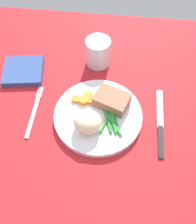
% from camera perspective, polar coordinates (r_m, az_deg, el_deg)
% --- Properties ---
extents(dining_table, '(1.20, 0.90, 0.02)m').
position_cam_1_polar(dining_table, '(0.67, 2.59, -3.23)').
color(dining_table, red).
rests_on(dining_table, ground).
extents(dinner_plate, '(0.23, 0.23, 0.02)m').
position_cam_1_polar(dinner_plate, '(0.66, 0.00, -0.84)').
color(dinner_plate, white).
rests_on(dinner_plate, dining_table).
extents(meat_portion, '(0.10, 0.09, 0.03)m').
position_cam_1_polar(meat_portion, '(0.66, 3.04, 2.71)').
color(meat_portion, '#936047').
rests_on(meat_portion, dinner_plate).
extents(mashed_potatoes, '(0.07, 0.07, 0.05)m').
position_cam_1_polar(mashed_potatoes, '(0.61, -2.36, -2.28)').
color(mashed_potatoes, beige).
rests_on(mashed_potatoes, dinner_plate).
extents(carrot_slices, '(0.06, 0.04, 0.01)m').
position_cam_1_polar(carrot_slices, '(0.68, -3.06, 2.94)').
color(carrot_slices, orange).
rests_on(carrot_slices, dinner_plate).
extents(green_beans, '(0.06, 0.09, 0.01)m').
position_cam_1_polar(green_beans, '(0.64, 3.07, -1.85)').
color(green_beans, '#2D8C38').
rests_on(green_beans, dinner_plate).
extents(fork, '(0.01, 0.17, 0.00)m').
position_cam_1_polar(fork, '(0.70, -14.20, 0.08)').
color(fork, silver).
rests_on(fork, dining_table).
extents(knife, '(0.02, 0.21, 0.01)m').
position_cam_1_polar(knife, '(0.68, 13.86, -2.59)').
color(knife, black).
rests_on(knife, dining_table).
extents(water_glass, '(0.07, 0.07, 0.08)m').
position_cam_1_polar(water_glass, '(0.76, 0.03, 13.09)').
color(water_glass, silver).
rests_on(water_glass, dining_table).
extents(napkin, '(0.13, 0.12, 0.02)m').
position_cam_1_polar(napkin, '(0.79, -16.52, 8.91)').
color(napkin, '#334C8C').
rests_on(napkin, dining_table).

